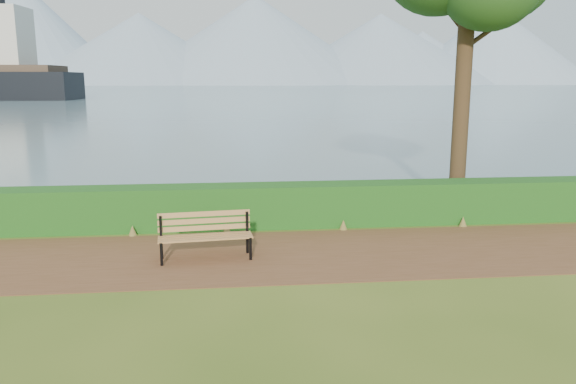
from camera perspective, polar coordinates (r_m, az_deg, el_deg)
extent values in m
plane|color=#425919|center=(10.99, -0.44, -6.89)|extent=(140.00, 140.00, 0.00)
cube|color=brown|center=(11.27, -0.59, -6.39)|extent=(40.00, 3.40, 0.01)
cube|color=#164C15|center=(13.36, -1.54, -1.37)|extent=(32.00, 0.85, 1.00)
cube|color=slate|center=(270.41, -5.96, 10.57)|extent=(700.00, 510.00, 0.00)
cone|color=#839AAF|center=(443.89, -25.15, 14.40)|extent=(140.00, 140.00, 70.00)
cone|color=#839AAF|center=(410.17, -14.78, 13.87)|extent=(160.00, 160.00, 48.00)
cone|color=#839AAF|center=(416.83, -3.29, 15.13)|extent=(190.00, 190.00, 62.00)
cone|color=#839AAF|center=(425.69, 9.33, 14.12)|extent=(170.00, 170.00, 50.00)
cone|color=#839AAF|center=(466.68, 20.05, 13.83)|extent=(150.00, 150.00, 58.00)
cone|color=#839AAF|center=(440.70, -7.44, 13.09)|extent=(120.00, 120.00, 35.00)
cone|color=#839AAF|center=(461.13, 13.40, 13.12)|extent=(130.00, 130.00, 40.00)
cube|color=black|center=(10.83, -12.74, -6.20)|extent=(0.06, 0.06, 0.45)
cube|color=black|center=(11.20, -12.76, -4.53)|extent=(0.06, 0.06, 0.86)
cube|color=black|center=(10.99, -12.77, -4.89)|extent=(0.10, 0.52, 0.05)
cube|color=black|center=(10.93, -3.84, -5.79)|extent=(0.06, 0.06, 0.45)
cube|color=black|center=(11.29, -4.17, -4.14)|extent=(0.06, 0.06, 0.86)
cube|color=black|center=(11.08, -4.01, -4.49)|extent=(0.10, 0.52, 0.05)
cube|color=#9B6A3C|center=(10.81, -8.31, -4.82)|extent=(1.80, 0.28, 0.04)
cube|color=#9B6A3C|center=(10.93, -8.36, -4.64)|extent=(1.80, 0.28, 0.04)
cube|color=#9B6A3C|center=(11.05, -8.40, -4.46)|extent=(1.80, 0.28, 0.04)
cube|color=#9B6A3C|center=(11.18, -8.44, -4.29)|extent=(1.80, 0.28, 0.04)
cube|color=#9B6A3C|center=(11.20, -8.48, -3.61)|extent=(1.80, 0.23, 0.10)
cube|color=#9B6A3C|center=(11.17, -8.50, -2.92)|extent=(1.80, 0.23, 0.10)
cube|color=#9B6A3C|center=(11.13, -8.52, -2.22)|extent=(1.80, 0.23, 0.10)
cylinder|color=#352316|center=(15.39, 17.43, 11.93)|extent=(0.41, 0.41, 7.46)
cylinder|color=#352316|center=(15.61, 19.24, 14.85)|extent=(1.09, 0.12, 0.81)
cylinder|color=#352316|center=(15.41, 16.10, 17.03)|extent=(0.84, 0.39, 0.75)
cube|color=beige|center=(109.37, -27.11, 13.72)|extent=(8.96, 8.32, 10.25)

